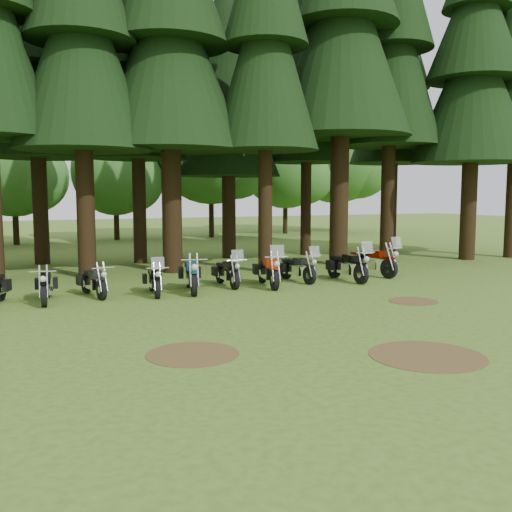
# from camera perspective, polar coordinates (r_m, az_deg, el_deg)

# --- Properties ---
(ground) EXTENTS (120.00, 120.00, 0.00)m
(ground) POSITION_cam_1_polar(r_m,az_deg,el_deg) (14.10, 2.66, -6.34)
(ground) COLOR #3D621A
(ground) RESTS_ON ground
(pine_front_4) EXTENTS (4.95, 4.95, 16.33)m
(pine_front_4) POSITION_cam_1_polar(r_m,az_deg,el_deg) (22.83, -17.28, 23.04)
(pine_front_4) COLOR black
(pine_front_4) RESTS_ON ground
(pine_front_5) EXTENTS (5.81, 5.81, 16.72)m
(pine_front_5) POSITION_cam_1_polar(r_m,az_deg,el_deg) (23.62, -8.72, 23.24)
(pine_front_5) COLOR black
(pine_front_5) RESTS_ON ground
(pine_front_6) EXTENTS (4.15, 4.15, 16.75)m
(pine_front_6) POSITION_cam_1_polar(r_m,az_deg,el_deg) (23.53, 0.96, 23.42)
(pine_front_6) COLOR black
(pine_front_6) RESTS_ON ground
(pine_front_8) EXTENTS (4.79, 4.79, 18.63)m
(pine_front_8) POSITION_cam_1_polar(r_m,az_deg,el_deg) (28.82, 13.45, 22.34)
(pine_front_8) COLOR black
(pine_front_8) RESTS_ON ground
(pine_front_9) EXTENTS (5.44, 5.44, 15.89)m
(pine_front_9) POSITION_cam_1_polar(r_m,az_deg,el_deg) (29.26, 21.03, 18.53)
(pine_front_9) COLOR black
(pine_front_9) RESTS_ON ground
(pine_back_2) EXTENTS (4.85, 4.85, 16.30)m
(pine_back_2) POSITION_cam_1_polar(r_m,az_deg,el_deg) (27.49, -21.37, 19.89)
(pine_back_2) COLOR black
(pine_back_2) RESTS_ON ground
(pine_back_3) EXTENTS (4.35, 4.35, 16.20)m
(pine_back_3) POSITION_cam_1_polar(r_m,az_deg,el_deg) (26.68, -11.93, 20.47)
(pine_back_3) COLOR black
(pine_back_3) RESTS_ON ground
(pine_back_4) EXTENTS (4.94, 4.94, 13.78)m
(pine_back_4) POSITION_cam_1_polar(r_m,az_deg,el_deg) (27.98, -2.80, 16.88)
(pine_back_4) COLOR black
(pine_back_4) RESTS_ON ground
(pine_back_5) EXTENTS (3.94, 3.94, 16.33)m
(pine_back_5) POSITION_cam_1_polar(r_m,az_deg,el_deg) (29.70, 5.14, 19.24)
(pine_back_5) COLOR black
(pine_back_5) RESTS_ON ground
(pine_back_6) EXTENTS (4.59, 4.59, 16.58)m
(pine_back_6) POSITION_cam_1_polar(r_m,az_deg,el_deg) (32.58, 13.71, 18.19)
(pine_back_6) COLOR black
(pine_back_6) RESTS_ON ground
(decid_3) EXTENTS (6.12, 5.95, 7.65)m
(decid_3) POSITION_cam_1_polar(r_m,az_deg,el_deg) (37.37, -22.67, 7.94)
(decid_3) COLOR black
(decid_3) RESTS_ON ground
(decid_4) EXTENTS (5.93, 5.76, 7.41)m
(decid_4) POSITION_cam_1_polar(r_m,az_deg,el_deg) (39.34, -13.46, 7.93)
(decid_4) COLOR black
(decid_4) RESTS_ON ground
(decid_5) EXTENTS (8.45, 8.21, 10.56)m
(decid_5) POSITION_cam_1_polar(r_m,az_deg,el_deg) (40.77, -3.91, 10.64)
(decid_5) COLOR black
(decid_5) RESTS_ON ground
(decid_6) EXTENTS (7.06, 6.86, 8.82)m
(decid_6) POSITION_cam_1_polar(r_m,az_deg,el_deg) (44.64, 3.46, 8.93)
(decid_6) COLOR black
(decid_6) RESTS_ON ground
(decid_7) EXTENTS (8.44, 8.20, 10.55)m
(decid_7) POSITION_cam_1_polar(r_m,az_deg,el_deg) (46.92, 8.60, 9.99)
(decid_7) COLOR black
(decid_7) RESTS_ON ground
(dirt_patch_0) EXTENTS (1.80, 1.80, 0.01)m
(dirt_patch_0) POSITION_cam_1_polar(r_m,az_deg,el_deg) (11.16, -6.36, -9.71)
(dirt_patch_0) COLOR #4C3D1E
(dirt_patch_0) RESTS_ON ground
(dirt_patch_1) EXTENTS (1.40, 1.40, 0.01)m
(dirt_patch_1) POSITION_cam_1_polar(r_m,az_deg,el_deg) (17.00, 15.44, -4.37)
(dirt_patch_1) COLOR #4C3D1E
(dirt_patch_1) RESTS_ON ground
(dirt_patch_2) EXTENTS (2.20, 2.20, 0.01)m
(dirt_patch_2) POSITION_cam_1_polar(r_m,az_deg,el_deg) (11.45, 16.73, -9.53)
(dirt_patch_2) COLOR #4C3D1E
(dirt_patch_2) RESTS_ON ground
(motorcycle_1) EXTENTS (0.42, 2.11, 0.86)m
(motorcycle_1) POSITION_cam_1_polar(r_m,az_deg,el_deg) (17.26, -20.31, -2.92)
(motorcycle_1) COLOR black
(motorcycle_1) RESTS_ON ground
(motorcycle_2) EXTENTS (0.45, 2.03, 0.83)m
(motorcycle_2) POSITION_cam_1_polar(r_m,az_deg,el_deg) (17.79, -15.96, -2.57)
(motorcycle_2) COLOR black
(motorcycle_2) RESTS_ON ground
(motorcycle_3) EXTENTS (0.53, 2.02, 1.26)m
(motorcycle_3) POSITION_cam_1_polar(r_m,az_deg,el_deg) (17.65, -10.14, -2.49)
(motorcycle_3) COLOR black
(motorcycle_3) RESTS_ON ground
(motorcycle_4) EXTENTS (0.71, 2.36, 0.97)m
(motorcycle_4) POSITION_cam_1_polar(r_m,az_deg,el_deg) (18.05, -6.49, -2.00)
(motorcycle_4) COLOR black
(motorcycle_4) RESTS_ON ground
(motorcycle_5) EXTENTS (0.40, 2.09, 1.32)m
(motorcycle_5) POSITION_cam_1_polar(r_m,az_deg,el_deg) (18.99, -2.90, -1.74)
(motorcycle_5) COLOR black
(motorcycle_5) RESTS_ON ground
(motorcycle_6) EXTENTS (0.77, 2.36, 1.49)m
(motorcycle_6) POSITION_cam_1_polar(r_m,az_deg,el_deg) (18.94, 1.24, -1.58)
(motorcycle_6) COLOR black
(motorcycle_6) RESTS_ON ground
(motorcycle_7) EXTENTS (0.49, 2.13, 1.34)m
(motorcycle_7) POSITION_cam_1_polar(r_m,az_deg,el_deg) (20.03, 4.17, -1.31)
(motorcycle_7) COLOR black
(motorcycle_7) RESTS_ON ground
(motorcycle_8) EXTENTS (0.44, 2.37, 1.50)m
(motorcycle_8) POSITION_cam_1_polar(r_m,az_deg,el_deg) (20.39, 9.13, -1.09)
(motorcycle_8) COLOR black
(motorcycle_8) RESTS_ON ground
(motorcycle_9) EXTENTS (0.75, 2.46, 1.55)m
(motorcycle_9) POSITION_cam_1_polar(r_m,az_deg,el_deg) (21.84, 11.52, -0.61)
(motorcycle_9) COLOR black
(motorcycle_9) RESTS_ON ground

